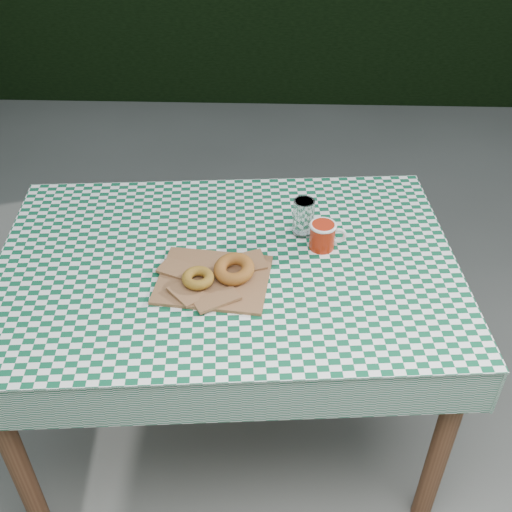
% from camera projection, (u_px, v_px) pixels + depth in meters
% --- Properties ---
extents(ground, '(60.00, 60.00, 0.00)m').
position_uv_depth(ground, '(281.00, 461.00, 2.14)').
color(ground, '#565751').
rests_on(ground, ground).
extents(table, '(1.38, 0.98, 0.75)m').
position_uv_depth(table, '(230.00, 351.00, 2.03)').
color(table, brown).
rests_on(table, ground).
extents(tablecloth, '(1.40, 1.00, 0.01)m').
position_uv_depth(tablecloth, '(227.00, 262.00, 1.79)').
color(tablecloth, '#0B4B2E').
rests_on(tablecloth, table).
extents(paper_bag, '(0.33, 0.27, 0.02)m').
position_uv_depth(paper_bag, '(213.00, 279.00, 1.72)').
color(paper_bag, olive).
rests_on(paper_bag, tablecloth).
extents(bagel_front, '(0.12, 0.12, 0.03)m').
position_uv_depth(bagel_front, '(198.00, 278.00, 1.69)').
color(bagel_front, olive).
rests_on(bagel_front, paper_bag).
extents(bagel_back, '(0.16, 0.16, 0.04)m').
position_uv_depth(bagel_back, '(234.00, 269.00, 1.71)').
color(bagel_back, brown).
rests_on(bagel_back, paper_bag).
extents(coffee_mug, '(0.16, 0.16, 0.08)m').
position_uv_depth(coffee_mug, '(322.00, 236.00, 1.82)').
color(coffee_mug, '#9E1E0A').
rests_on(coffee_mug, tablecloth).
extents(drinking_glass, '(0.08, 0.08, 0.12)m').
position_uv_depth(drinking_glass, '(303.00, 217.00, 1.86)').
color(drinking_glass, white).
rests_on(drinking_glass, tablecloth).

